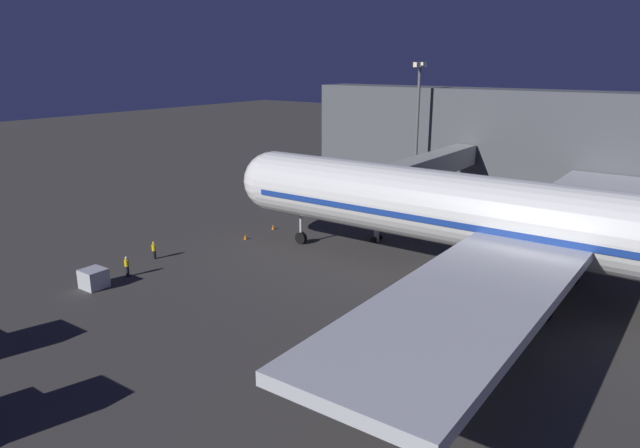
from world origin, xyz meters
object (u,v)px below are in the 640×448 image
at_px(apron_floodlight_mast, 418,120).
at_px(traffic_cone_nose_starboard, 246,237).
at_px(ground_crew_under_port_wing, 127,265).
at_px(traffic_cone_nose_port, 273,227).
at_px(baggage_container_near_belt, 94,278).
at_px(ground_crew_near_nose_gear, 154,249).
at_px(jet_bridge, 416,171).
at_px(airliner_at_gate, 556,227).

relative_size(apron_floodlight_mast, traffic_cone_nose_starboard, 31.77).
bearing_deg(ground_crew_under_port_wing, traffic_cone_nose_port, 176.91).
relative_size(baggage_container_near_belt, traffic_cone_nose_starboard, 3.32).
xyz_separation_m(apron_floodlight_mast, baggage_container_near_belt, (44.42, -6.29, -9.39)).
bearing_deg(ground_crew_near_nose_gear, jet_bridge, 150.72).
relative_size(airliner_at_gate, jet_bridge, 2.44).
relative_size(traffic_cone_nose_port, traffic_cone_nose_starboard, 1.00).
height_order(apron_floodlight_mast, baggage_container_near_belt, apron_floodlight_mast).
bearing_deg(traffic_cone_nose_port, airliner_at_gate, 85.73).
distance_m(jet_bridge, traffic_cone_nose_port, 16.89).
bearing_deg(ground_crew_near_nose_gear, traffic_cone_nose_port, 168.73).
height_order(ground_crew_under_port_wing, traffic_cone_nose_port, ground_crew_under_port_wing).
distance_m(traffic_cone_nose_port, traffic_cone_nose_starboard, 4.40).
bearing_deg(apron_floodlight_mast, traffic_cone_nose_starboard, -10.68).
xyz_separation_m(jet_bridge, traffic_cone_nose_starboard, (15.62, -11.26, -5.70)).
height_order(baggage_container_near_belt, ground_crew_under_port_wing, ground_crew_under_port_wing).
height_order(airliner_at_gate, traffic_cone_nose_starboard, airliner_at_gate).
height_order(ground_crew_near_nose_gear, traffic_cone_nose_starboard, ground_crew_near_nose_gear).
relative_size(baggage_container_near_belt, ground_crew_under_port_wing, 1.02).
distance_m(apron_floodlight_mast, baggage_container_near_belt, 45.84).
xyz_separation_m(apron_floodlight_mast, traffic_cone_nose_port, (23.30, -5.22, -9.89)).
relative_size(ground_crew_under_port_wing, traffic_cone_nose_port, 3.26).
distance_m(baggage_container_near_belt, traffic_cone_nose_port, 21.16).
bearing_deg(traffic_cone_nose_starboard, apron_floodlight_mast, 169.32).
relative_size(apron_floodlight_mast, ground_crew_under_port_wing, 9.76).
bearing_deg(apron_floodlight_mast, ground_crew_under_port_wing, -8.53).
bearing_deg(traffic_cone_nose_starboard, airliner_at_gate, 94.27).
height_order(jet_bridge, traffic_cone_nose_starboard, jet_bridge).
bearing_deg(jet_bridge, traffic_cone_nose_port, -45.09).
bearing_deg(airliner_at_gate, ground_crew_under_port_wing, -62.54).
relative_size(jet_bridge, baggage_container_near_belt, 13.91).
relative_size(airliner_at_gate, baggage_container_near_belt, 33.94).
bearing_deg(traffic_cone_nose_starboard, ground_crew_near_nose_gear, -16.34).
bearing_deg(baggage_container_near_belt, apron_floodlight_mast, 171.93).
height_order(airliner_at_gate, jet_bridge, airliner_at_gate).
height_order(baggage_container_near_belt, traffic_cone_nose_port, baggage_container_near_belt).
relative_size(airliner_at_gate, traffic_cone_nose_port, 112.64).
xyz_separation_m(baggage_container_near_belt, traffic_cone_nose_starboard, (-16.72, 1.07, -0.51)).
distance_m(jet_bridge, apron_floodlight_mast, 14.14).
xyz_separation_m(ground_crew_under_port_wing, traffic_cone_nose_starboard, (-13.60, 0.97, -0.71)).
distance_m(apron_floodlight_mast, traffic_cone_nose_starboard, 29.87).
relative_size(ground_crew_near_nose_gear, traffic_cone_nose_port, 3.05).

